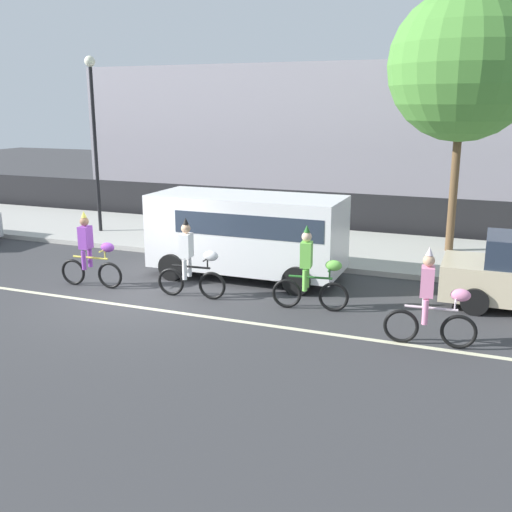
{
  "coord_description": "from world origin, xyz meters",
  "views": [
    {
      "loc": [
        7.63,
        -11.45,
        4.44
      ],
      "look_at": [
        2.64,
        1.2,
        1.0
      ],
      "focal_mm": 42.0,
      "sensor_mm": 36.0,
      "label": 1
    }
  ],
  "objects": [
    {
      "name": "building_backdrop",
      "position": [
        2.62,
        18.0,
        3.12
      ],
      "size": [
        28.0,
        8.0,
        6.23
      ],
      "primitive_type": "cube",
      "color": "#99939E",
      "rests_on": "ground"
    },
    {
      "name": "parade_cyclist_zebra",
      "position": [
        1.24,
        0.6,
        0.84
      ],
      "size": [
        1.72,
        0.5,
        1.92
      ],
      "color": "black",
      "rests_on": "ground"
    },
    {
      "name": "parade_cyclist_pink",
      "position": [
        6.8,
        -0.38,
        0.84
      ],
      "size": [
        1.72,
        0.5,
        1.92
      ],
      "color": "black",
      "rests_on": "ground"
    },
    {
      "name": "street_lamp_post",
      "position": [
        -5.02,
        5.72,
        3.99
      ],
      "size": [
        0.36,
        0.36,
        5.86
      ],
      "color": "black",
      "rests_on": "sidewalk_curb"
    },
    {
      "name": "parked_van_white",
      "position": [
        1.86,
        2.7,
        1.28
      ],
      "size": [
        5.0,
        2.22,
        2.18
      ],
      "color": "white",
      "rests_on": "ground"
    },
    {
      "name": "fence_line",
      "position": [
        0.0,
        9.4,
        0.7
      ],
      "size": [
        40.0,
        0.08,
        1.4
      ],
      "primitive_type": "cube",
      "color": "black",
      "rests_on": "ground"
    },
    {
      "name": "ground_plane",
      "position": [
        0.0,
        0.0,
        0.0
      ],
      "size": [
        80.0,
        80.0,
        0.0
      ],
      "primitive_type": "plane",
      "color": "#38383A"
    },
    {
      "name": "street_tree_near_lamp",
      "position": [
        6.59,
        7.15,
        5.51
      ],
      "size": [
        4.26,
        4.26,
        7.5
      ],
      "color": "brown",
      "rests_on": "sidewalk_curb"
    },
    {
      "name": "road_centre_line",
      "position": [
        0.0,
        -0.5,
        0.0
      ],
      "size": [
        36.0,
        0.14,
        0.01
      ],
      "primitive_type": "cube",
      "color": "beige",
      "rests_on": "ground"
    },
    {
      "name": "sidewalk_curb",
      "position": [
        0.0,
        6.5,
        0.07
      ],
      "size": [
        60.0,
        5.0,
        0.15
      ],
      "primitive_type": "cube",
      "color": "#ADAAA3",
      "rests_on": "ground"
    },
    {
      "name": "parade_cyclist_lime",
      "position": [
        4.11,
        0.78,
        0.84
      ],
      "size": [
        1.71,
        0.52,
        1.92
      ],
      "color": "black",
      "rests_on": "ground"
    },
    {
      "name": "parade_cyclist_purple",
      "position": [
        -1.49,
        0.45,
        0.84
      ],
      "size": [
        1.72,
        0.5,
        1.92
      ],
      "color": "black",
      "rests_on": "ground"
    }
  ]
}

